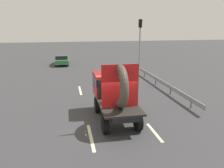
{
  "coord_description": "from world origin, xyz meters",
  "views": [
    {
      "loc": [
        -2.2,
        -11.77,
        5.31
      ],
      "look_at": [
        0.36,
        1.27,
        1.85
      ],
      "focal_mm": 37.25,
      "sensor_mm": 36.0,
      "label": 1
    }
  ],
  "objects": [
    {
      "name": "flatbed_truck",
      "position": [
        0.36,
        0.8,
        1.65
      ],
      "size": [
        2.02,
        4.76,
        3.38
      ],
      "color": "black",
      "rests_on": "ground_plane"
    },
    {
      "name": "lane_dash_right_near",
      "position": [
        1.96,
        -1.69,
        0.0
      ],
      "size": [
        0.16,
        2.12,
        0.01
      ],
      "primitive_type": "cube",
      "rotation": [
        0.0,
        0.0,
        1.57
      ],
      "color": "beige",
      "rests_on": "ground_plane"
    },
    {
      "name": "distant_sedan",
      "position": [
        -2.84,
        19.49,
        0.7
      ],
      "size": [
        1.7,
        3.98,
        1.3
      ],
      "color": "black",
      "rests_on": "ground_plane"
    },
    {
      "name": "lane_dash_left_far",
      "position": [
        -1.24,
        6.67,
        0.0
      ],
      "size": [
        0.16,
        2.56,
        0.01
      ],
      "primitive_type": "cube",
      "rotation": [
        0.0,
        0.0,
        1.57
      ],
      "color": "beige",
      "rests_on": "ground_plane"
    },
    {
      "name": "ground_plane",
      "position": [
        0.0,
        0.0,
        0.0
      ],
      "size": [
        120.0,
        120.0,
        0.0
      ],
      "primitive_type": "plane",
      "color": "#38383A"
    },
    {
      "name": "lane_dash_left_near",
      "position": [
        -1.24,
        -1.59,
        0.0
      ],
      "size": [
        0.16,
        2.8,
        0.01
      ],
      "primitive_type": "cube",
      "rotation": [
        0.0,
        0.0,
        1.57
      ],
      "color": "beige",
      "rests_on": "ground_plane"
    },
    {
      "name": "guardrail",
      "position": [
        5.56,
        5.77,
        0.53
      ],
      "size": [
        0.1,
        12.29,
        0.71
      ],
      "color": "gray",
      "rests_on": "ground_plane"
    },
    {
      "name": "lane_dash_right_far",
      "position": [
        1.96,
        5.79,
        0.0
      ],
      "size": [
        0.16,
        2.55,
        0.01
      ],
      "primitive_type": "cube",
      "rotation": [
        0.0,
        0.0,
        1.57
      ],
      "color": "beige",
      "rests_on": "ground_plane"
    },
    {
      "name": "traffic_light",
      "position": [
        5.97,
        13.57,
        3.77
      ],
      "size": [
        0.42,
        0.36,
        5.78
      ],
      "color": "gray",
      "rests_on": "ground_plane"
    }
  ]
}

